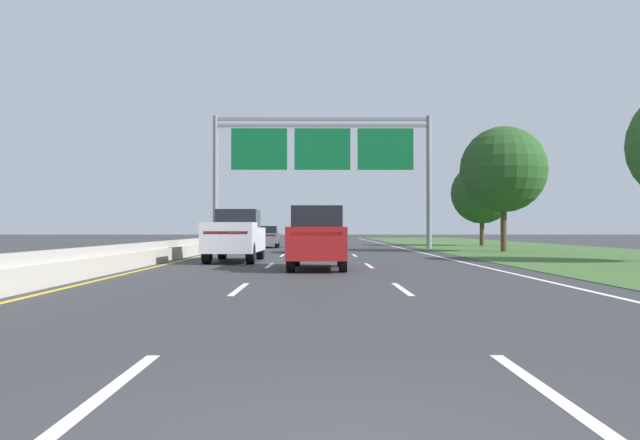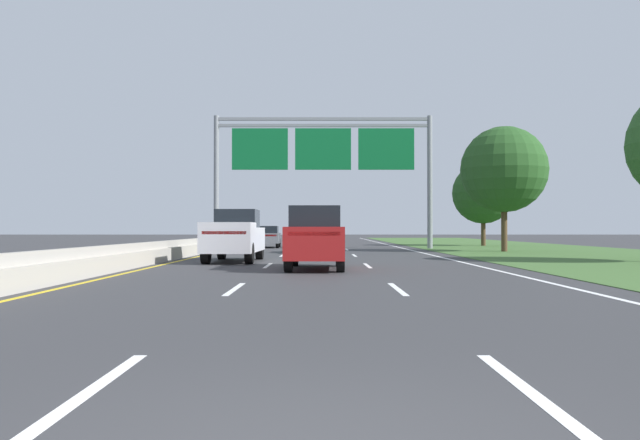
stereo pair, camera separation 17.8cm
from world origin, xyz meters
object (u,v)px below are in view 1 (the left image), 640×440
(overhead_sign_gantry, at_px, (322,154))
(pickup_truck_white, at_px, (236,236))
(car_grey_left_lane_sedan, at_px, (266,236))
(roadside_tree_mid, at_px, (503,170))
(car_blue_centre_lane_sedan, at_px, (318,238))
(roadside_tree_far, at_px, (482,193))
(car_red_centre_lane_suv, at_px, (318,237))

(overhead_sign_gantry, distance_m, pickup_truck_white, 18.00)
(car_grey_left_lane_sedan, distance_m, roadside_tree_mid, 17.64)
(car_blue_centre_lane_sedan, bearing_deg, pickup_truck_white, 159.09)
(pickup_truck_white, xyz_separation_m, car_blue_centre_lane_sedan, (3.48, 9.65, -0.26))
(roadside_tree_far, bearing_deg, overhead_sign_gantry, -151.11)
(pickup_truck_white, relative_size, roadside_tree_mid, 0.73)
(pickup_truck_white, height_order, car_red_centre_lane_suv, pickup_truck_white)
(overhead_sign_gantry, xyz_separation_m, roadside_tree_mid, (10.77, -5.70, -1.58))
(car_blue_centre_lane_sedan, distance_m, roadside_tree_mid, 11.89)
(roadside_tree_mid, bearing_deg, car_grey_left_lane_sedan, 149.87)
(car_red_centre_lane_suv, height_order, car_grey_left_lane_sedan, car_red_centre_lane_suv)
(overhead_sign_gantry, relative_size, roadside_tree_far, 2.25)
(overhead_sign_gantry, xyz_separation_m, car_grey_left_lane_sedan, (-4.07, 2.92, -5.67))
(car_grey_left_lane_sedan, distance_m, car_blue_centre_lane_sedan, 10.69)
(roadside_tree_mid, bearing_deg, car_red_centre_lane_suv, -124.69)
(overhead_sign_gantry, xyz_separation_m, roadside_tree_far, (12.84, 7.08, -2.26))
(overhead_sign_gantry, distance_m, roadside_tree_far, 14.84)
(car_red_centre_lane_suv, distance_m, roadside_tree_mid, 19.91)
(car_grey_left_lane_sedan, bearing_deg, overhead_sign_gantry, -127.13)
(car_blue_centre_lane_sedan, bearing_deg, roadside_tree_mid, -83.90)
(overhead_sign_gantry, height_order, car_blue_centre_lane_sedan, overhead_sign_gantry)
(roadside_tree_far, bearing_deg, car_blue_centre_lane_sedan, -132.85)
(overhead_sign_gantry, relative_size, car_grey_left_lane_sedan, 3.39)
(car_red_centre_lane_suv, xyz_separation_m, car_grey_left_lane_sedan, (-3.72, 24.68, -0.28))
(overhead_sign_gantry, height_order, roadside_tree_far, overhead_sign_gantry)
(car_red_centre_lane_suv, xyz_separation_m, roadside_tree_mid, (11.12, 16.07, 3.81))
(car_red_centre_lane_suv, height_order, roadside_tree_far, roadside_tree_far)
(roadside_tree_far, bearing_deg, roadside_tree_mid, -99.21)
(car_blue_centre_lane_sedan, bearing_deg, roadside_tree_far, -43.93)
(roadside_tree_mid, relative_size, roadside_tree_far, 1.12)
(pickup_truck_white, bearing_deg, car_grey_left_lane_sedan, 1.57)
(car_red_centre_lane_suv, distance_m, roadside_tree_far, 31.88)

